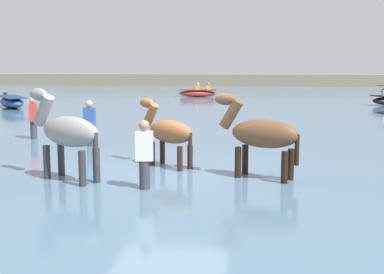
{
  "coord_description": "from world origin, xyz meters",
  "views": [
    {
      "loc": [
        1.54,
        -10.62,
        2.68
      ],
      "look_at": [
        0.32,
        1.82,
        0.84
      ],
      "focal_mm": 47.81,
      "sensor_mm": 36.0,
      "label": 1
    }
  ],
  "objects": [
    {
      "name": "boat_far_offshore",
      "position": [
        -1.43,
        23.84,
        0.6
      ],
      "size": [
        2.58,
        0.93,
        0.96
      ],
      "color": "#BC382D",
      "rests_on": "water_surface"
    },
    {
      "name": "horse_flank_grey",
      "position": [
        -1.89,
        -0.92,
        1.27
      ],
      "size": [
        1.87,
        1.32,
        2.15
      ],
      "color": "gray",
      "rests_on": "ground"
    },
    {
      "name": "person_spectator_far",
      "position": [
        -4.82,
        4.37,
        0.87
      ],
      "size": [
        0.27,
        0.36,
        1.63
      ],
      "color": "#383842",
      "rests_on": "ground"
    },
    {
      "name": "boat_mid_outer",
      "position": [
        -10.29,
        14.64,
        0.63
      ],
      "size": [
        2.65,
        3.08,
        0.72
      ],
      "color": "#28518E",
      "rests_on": "water_surface"
    },
    {
      "name": "far_shoreline",
      "position": [
        0.0,
        40.53,
        0.74
      ],
      "size": [
        80.0,
        2.4,
        1.49
      ],
      "primitive_type": "cube",
      "color": "gray",
      "rests_on": "ground"
    },
    {
      "name": "horse_lead_chestnut",
      "position": [
        -0.09,
        0.6,
        1.1
      ],
      "size": [
        1.5,
        1.31,
        1.85
      ],
      "color": "brown",
      "rests_on": "ground"
    },
    {
      "name": "ground_plane",
      "position": [
        0.0,
        0.0,
        0.0
      ],
      "size": [
        120.0,
        120.0,
        0.0
      ],
      "primitive_type": "plane",
      "color": "#84755B"
    },
    {
      "name": "person_wading_close",
      "position": [
        -2.69,
        3.21,
        0.87
      ],
      "size": [
        0.32,
        0.2,
        1.63
      ],
      "color": "#383842",
      "rests_on": "ground"
    },
    {
      "name": "horse_trailing_bay",
      "position": [
        1.93,
        -0.38,
        1.21
      ],
      "size": [
        1.82,
        1.11,
        2.04
      ],
      "color": "brown",
      "rests_on": "ground"
    },
    {
      "name": "person_onlooker_left",
      "position": [
        -0.24,
        -1.48,
        0.87
      ],
      "size": [
        0.34,
        0.24,
        1.63
      ],
      "color": "#383842",
      "rests_on": "ground"
    },
    {
      "name": "water_surface",
      "position": [
        0.0,
        10.0,
        0.17
      ],
      "size": [
        90.0,
        90.0,
        0.34
      ],
      "primitive_type": "cube",
      "color": "slate",
      "rests_on": "ground"
    }
  ]
}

